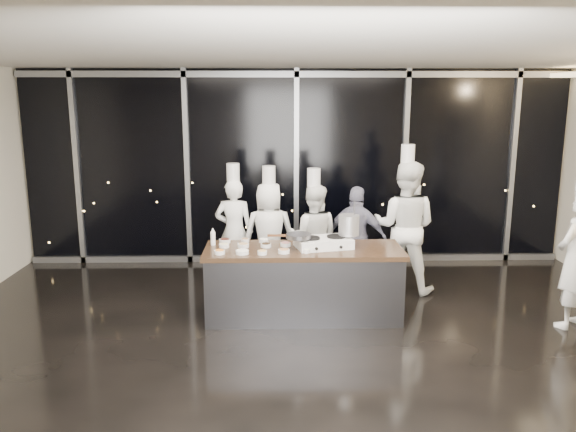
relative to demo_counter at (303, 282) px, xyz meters
name	(u,v)px	position (x,y,z in m)	size (l,w,h in m)	color
ground	(307,347)	(0.00, -0.90, -0.45)	(9.00, 9.00, 0.00)	black
room_shell	(325,145)	(0.18, -0.90, 1.79)	(9.02, 7.02, 3.21)	beige
window_wall	(296,168)	(0.00, 2.53, 1.14)	(8.90, 0.11, 3.20)	black
demo_counter	(303,282)	(0.00, 0.00, 0.00)	(2.46, 0.86, 0.90)	#38383D
stove	(323,242)	(0.25, 0.03, 0.51)	(0.75, 0.55, 0.14)	white
frying_pan	(298,236)	(-0.07, -0.04, 0.61)	(0.57, 0.37, 0.05)	slate
stock_pot	(349,225)	(0.57, 0.11, 0.72)	(0.26, 0.26, 0.26)	#B2B1B4
prep_bowls	(257,246)	(-0.58, 0.00, 0.47)	(1.16, 0.70, 0.05)	silver
squeeze_bottle	(213,237)	(-1.14, 0.18, 0.55)	(0.06, 0.06, 0.22)	white
chef_far_left	(234,230)	(-0.96, 1.36, 0.36)	(0.62, 0.44, 1.81)	white
chef_left	(269,233)	(-0.44, 1.24, 0.34)	(0.80, 0.56, 1.78)	white
chef_center	(313,236)	(0.20, 1.12, 0.32)	(0.82, 0.68, 1.76)	white
guest	(357,238)	(0.83, 1.11, 0.30)	(0.95, 0.68, 1.50)	#17163D
chef_right	(405,226)	(1.49, 0.99, 0.49)	(1.11, 1.00, 2.10)	white
chef_side	(576,257)	(3.24, -0.37, 0.42)	(0.74, 0.68, 1.93)	white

